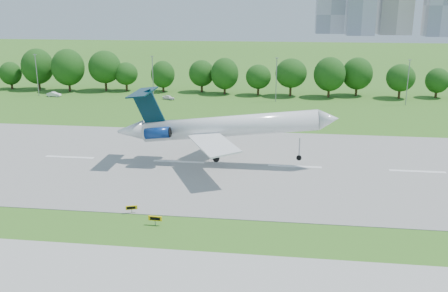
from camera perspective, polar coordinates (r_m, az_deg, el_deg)
ground at (r=64.73m, az=-10.00°, el=-8.63°), size 600.00×600.00×0.00m
runway at (r=87.22m, az=-5.17°, el=-1.82°), size 400.00×45.00×0.08m
tree_line at (r=150.48m, az=0.33°, el=8.27°), size 288.40×8.40×10.40m
light_poles at (r=140.99m, az=-1.20°, el=7.79°), size 175.90×0.25×12.19m
airliner at (r=84.14m, az=-0.64°, el=2.30°), size 37.76×27.44×11.77m
taxi_sign_left at (r=67.21m, az=-10.52°, el=-6.95°), size 1.51×0.66×1.08m
taxi_sign_centre at (r=63.32m, az=-7.88°, el=-8.22°), size 1.75×0.31×1.22m
service_vehicle_a at (r=155.59m, az=-18.86°, el=5.62°), size 4.23×1.71×1.36m
service_vehicle_b at (r=143.65m, az=-6.36°, el=5.54°), size 3.93×2.97×1.25m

